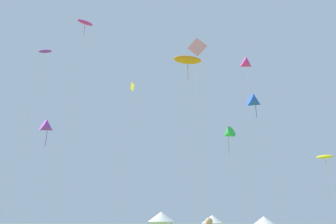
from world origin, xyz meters
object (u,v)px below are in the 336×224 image
festival_tent_left (264,223)px  kite_blue_delta (255,102)px  kite_purple_parafoil (45,52)px  festival_tent_center (213,222)px  kite_magenta_delta (247,64)px  kite_green_delta (228,134)px  kite_pink_diamond (197,49)px  festival_tent_right (161,220)px  kite_orange_parafoil (188,60)px  kite_purple_delta (48,128)px  kite_yellow_parafoil (325,157)px  kite_magenta_parafoil (85,23)px  kite_yellow_diamond (132,89)px

festival_tent_left → kite_blue_delta: bearing=-93.8°
kite_purple_parafoil → festival_tent_left: 47.52m
festival_tent_center → kite_magenta_delta: bearing=-58.6°
festival_tent_center → kite_green_delta: bearing=-75.9°
kite_purple_parafoil → festival_tent_center: (24.92, 21.76, -24.64)m
kite_pink_diamond → festival_tent_right: 34.88m
kite_magenta_delta → festival_tent_left: 28.75m
kite_orange_parafoil → kite_pink_diamond: size_ratio=1.02×
kite_magenta_delta → kite_purple_delta: (-41.33, 10.37, -7.02)m
kite_green_delta → kite_purple_delta: size_ratio=0.73×
festival_tent_right → festival_tent_center: festival_tent_right is taller
kite_blue_delta → kite_purple_delta: kite_blue_delta is taller
kite_magenta_delta → kite_blue_delta: 8.00m
kite_purple_delta → festival_tent_right: bearing=3.0°
kite_purple_delta → kite_yellow_parafoil: kite_purple_delta is taller
kite_magenta_parafoil → kite_yellow_diamond: (4.09, 20.62, -3.85)m
kite_yellow_parafoil → festival_tent_right: 32.71m
kite_magenta_delta → festival_tent_right: 32.80m
kite_magenta_parafoil → kite_purple_delta: size_ratio=1.61×
kite_orange_parafoil → festival_tent_right: (-6.65, 23.01, -20.71)m
kite_yellow_parafoil → kite_purple_parafoil: bearing=-156.4°
kite_pink_diamond → festival_tent_left: kite_pink_diamond is taller
kite_magenta_parafoil → kite_orange_parafoil: bearing=-19.9°
kite_blue_delta → kite_magenta_parafoil: bearing=-160.5°
kite_purple_parafoil → kite_pink_diamond: size_ratio=1.18×
kite_magenta_parafoil → festival_tent_right: kite_magenta_parafoil is taller
kite_magenta_delta → kite_pink_diamond: size_ratio=1.28×
kite_blue_delta → festival_tent_center: size_ratio=5.88×
kite_pink_diamond → kite_green_delta: bearing=75.0°
kite_pink_diamond → festival_tent_center: (1.53, 27.91, -19.64)m
kite_green_delta → kite_purple_parafoil: kite_purple_parafoil is taller
kite_green_delta → kite_yellow_diamond: 30.49m
festival_tent_left → festival_tent_right: bearing=180.0°
kite_magenta_delta → kite_purple_parafoil: 33.62m
kite_yellow_parafoil → festival_tent_left: (-11.89, 1.58, -11.45)m
kite_magenta_parafoil → kite_orange_parafoil: 23.51m
kite_purple_delta → kite_yellow_diamond: kite_yellow_diamond is taller
kite_pink_diamond → festival_tent_right: (-8.05, 27.91, -19.30)m
kite_purple_delta → kite_yellow_diamond: size_ratio=0.67×
festival_tent_center → kite_yellow_diamond: bearing=166.0°
kite_magenta_delta → kite_orange_parafoil: size_ratio=1.25×
kite_green_delta → festival_tent_center: size_ratio=3.89×
kite_magenta_delta → kite_magenta_parafoil: bearing=-170.8°
kite_magenta_delta → kite_orange_parafoil: bearing=-131.5°
festival_tent_right → festival_tent_left: 18.88m
kite_blue_delta → kite_yellow_parafoil: bearing=17.7°
kite_orange_parafoil → kite_blue_delta: bearing=55.9°
festival_tent_right → festival_tent_center: 9.58m
kite_blue_delta → kite_yellow_diamond: bearing=159.5°
kite_yellow_diamond → kite_blue_delta: bearing=-20.5°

